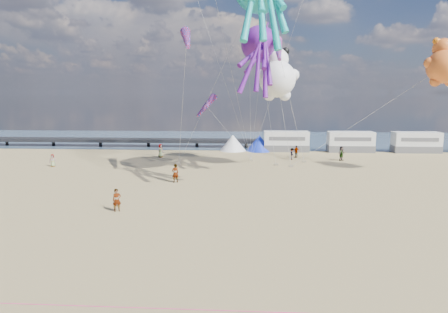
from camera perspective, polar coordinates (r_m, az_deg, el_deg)
ground at (r=21.70m, az=2.42°, el=-14.57°), size 120.00×120.00×0.00m
water at (r=75.37m, az=3.24°, el=2.48°), size 120.00×120.00×0.00m
pier at (r=70.29m, az=-20.30°, el=2.25°), size 60.00×3.00×0.50m
motorhome_0 at (r=60.57m, az=8.86°, el=2.16°), size 6.60×2.50×3.00m
motorhome_1 at (r=62.18m, az=17.62°, el=2.02°), size 6.60×2.50×3.00m
motorhome_2 at (r=65.15m, az=25.75°, el=1.85°), size 6.60×2.50×3.00m
tent_white at (r=60.38m, az=1.27°, el=1.96°), size 4.00×4.00×2.40m
tent_blue at (r=60.36m, az=5.07°, el=1.93°), size 4.00×4.00×2.40m
rope_line at (r=17.23m, az=2.07°, el=-21.19°), size 34.00×0.03×0.03m
standing_person at (r=30.70m, az=-15.06°, el=-6.03°), size 0.74×0.65×1.71m
beachgoer_0 at (r=51.57m, az=-23.29°, el=-0.52°), size 0.62×0.49×1.50m
beachgoer_2 at (r=53.01m, az=9.70°, el=0.36°), size 0.77×0.88×1.52m
beachgoer_3 at (r=54.88m, az=10.29°, el=0.70°), size 1.23×1.10×1.65m
beachgoer_4 at (r=53.80m, az=16.44°, el=0.42°), size 1.09×1.10×1.86m
beachgoer_5 at (r=39.38m, az=-6.98°, el=-2.37°), size 1.76×1.29×1.84m
beachgoer_6 at (r=55.01m, az=-9.06°, el=0.84°), size 0.68×0.78×1.81m
sandbag_a at (r=48.81m, az=-6.48°, el=-1.10°), size 0.50×0.35×0.22m
sandbag_b at (r=48.70m, az=7.43°, el=-1.14°), size 0.50×0.35×0.22m
sandbag_c at (r=47.82m, az=9.56°, el=-1.38°), size 0.50×0.35×0.22m
sandbag_d at (r=51.29m, az=11.37°, el=-0.72°), size 0.50×0.35×0.22m
sandbag_e at (r=51.56m, az=3.87°, el=-0.51°), size 0.50×0.35×0.22m
kite_octopus_purple at (r=47.39m, az=5.04°, el=15.68°), size 6.78×9.96×10.48m
kite_panda at (r=46.02m, az=7.64°, el=10.91°), size 5.55×5.30×7.06m
kite_teddy_orange at (r=47.20m, az=28.90°, el=11.18°), size 5.18×5.03×5.87m
windsock_left at (r=41.79m, az=-5.37°, el=16.41°), size 2.37×6.76×6.68m
windsock_mid at (r=42.55m, az=7.79°, el=14.94°), size 1.15×5.80×5.78m
windsock_right at (r=47.77m, az=-2.56°, el=7.24°), size 2.57×4.52×4.52m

